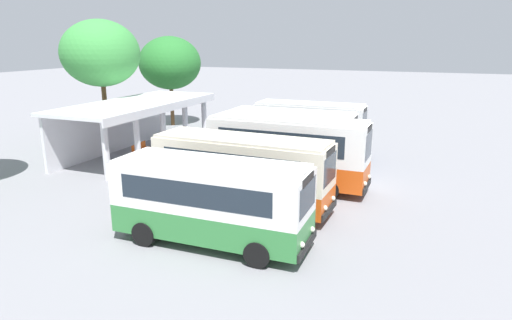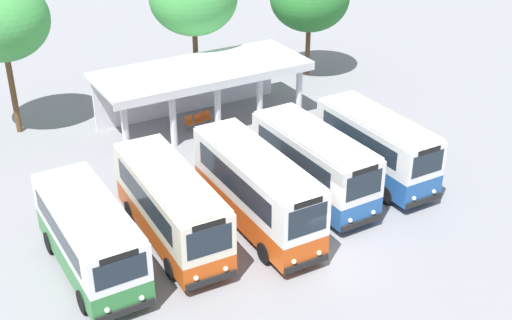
% 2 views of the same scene
% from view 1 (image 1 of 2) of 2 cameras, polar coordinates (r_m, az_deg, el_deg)
% --- Properties ---
extents(ground_plane, '(180.00, 180.00, 0.00)m').
position_cam_1_polar(ground_plane, '(23.06, 12.13, -3.32)').
color(ground_plane, gray).
extents(city_bus_nearest_orange, '(2.51, 7.15, 3.05)m').
position_cam_1_polar(city_bus_nearest_orange, '(15.94, -5.67, -4.96)').
color(city_bus_nearest_orange, black).
rests_on(city_bus_nearest_orange, ground).
extents(city_bus_second_in_row, '(2.51, 7.88, 3.19)m').
position_cam_1_polar(city_bus_second_in_row, '(19.14, -1.78, -1.23)').
color(city_bus_second_in_row, black).
rests_on(city_bus_second_in_row, ground).
extents(city_bus_middle_cream, '(2.29, 8.00, 3.50)m').
position_cam_1_polar(city_bus_middle_cream, '(22.04, 4.04, 1.34)').
color(city_bus_middle_cream, black).
rests_on(city_bus_middle_cream, ground).
extents(city_bus_fourth_amber, '(2.47, 7.35, 3.28)m').
position_cam_1_polar(city_bus_fourth_amber, '(25.66, 4.54, 3.03)').
color(city_bus_fourth_amber, black).
rests_on(city_bus_fourth_amber, ground).
extents(city_bus_fifth_blue, '(2.29, 7.08, 3.27)m').
position_cam_1_polar(city_bus_fifth_blue, '(29.00, 6.87, 4.36)').
color(city_bus_fifth_blue, black).
rests_on(city_bus_fifth_blue, ground).
extents(terminal_canopy, '(11.95, 4.79, 3.40)m').
position_cam_1_polar(terminal_canopy, '(29.71, -15.63, 5.61)').
color(terminal_canopy, silver).
rests_on(terminal_canopy, ground).
extents(waiting_chair_end_by_column, '(0.45, 0.45, 0.86)m').
position_cam_1_polar(waiting_chair_end_by_column, '(28.63, -15.14, 1.17)').
color(waiting_chair_end_by_column, slate).
rests_on(waiting_chair_end_by_column, ground).
extents(waiting_chair_second_from_end, '(0.45, 0.45, 0.86)m').
position_cam_1_polar(waiting_chair_second_from_end, '(29.08, -14.47, 1.43)').
color(waiting_chair_second_from_end, slate).
rests_on(waiting_chair_second_from_end, ground).
extents(waiting_chair_middle_seat, '(0.45, 0.45, 0.86)m').
position_cam_1_polar(waiting_chair_middle_seat, '(29.61, -14.02, 1.70)').
color(waiting_chair_middle_seat, slate).
rests_on(waiting_chair_middle_seat, ground).
extents(roadside_tree_behind_canopy, '(5.23, 5.23, 8.52)m').
position_cam_1_polar(roadside_tree_behind_canopy, '(32.53, -19.27, 12.74)').
color(roadside_tree_behind_canopy, brown).
rests_on(roadside_tree_behind_canopy, ground).
extents(roadside_tree_east_of_canopy, '(5.18, 5.18, 7.50)m').
position_cam_1_polar(roadside_tree_east_of_canopy, '(39.02, -10.95, 12.07)').
color(roadside_tree_east_of_canopy, brown).
rests_on(roadside_tree_east_of_canopy, ground).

